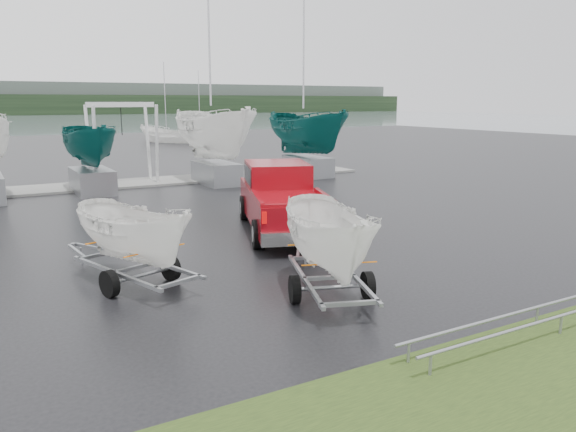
{
  "coord_description": "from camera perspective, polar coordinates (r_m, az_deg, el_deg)",
  "views": [
    {
      "loc": [
        -5.1,
        -15.65,
        4.19
      ],
      "look_at": [
        2.08,
        -3.04,
        1.2
      ],
      "focal_mm": 35.0,
      "sensor_mm": 36.0,
      "label": 1
    }
  ],
  "objects": [
    {
      "name": "ground_plane",
      "position": [
        16.98,
        -11.27,
        -2.87
      ],
      "size": [
        120.0,
        120.0,
        0.0
      ],
      "primitive_type": "plane",
      "color": "black",
      "rests_on": "ground"
    },
    {
      "name": "grass_verge",
      "position": [
        8.07,
        16.35,
        -20.1
      ],
      "size": [
        40.0,
        40.0,
        0.0
      ],
      "primitive_type": "plane",
      "color": "#223313",
      "rests_on": "ground"
    },
    {
      "name": "dock",
      "position": [
        29.39,
        -19.4,
        2.88
      ],
      "size": [
        30.0,
        3.0,
        0.12
      ],
      "primitive_type": "cube",
      "color": "gray",
      "rests_on": "ground"
    },
    {
      "name": "pickup_truck",
      "position": [
        18.46,
        -0.75,
        2.05
      ],
      "size": [
        4.24,
        6.78,
        2.14
      ],
      "rotation": [
        0.0,
        0.0,
        -0.35
      ],
      "color": "maroon",
      "rests_on": "ground"
    },
    {
      "name": "trailer_hitched",
      "position": [
        11.7,
        4.4,
        3.68
      ],
      "size": [
        2.34,
        3.79,
        4.73
      ],
      "rotation": [
        0.0,
        0.0,
        -0.35
      ],
      "color": "gray",
      "rests_on": "ground"
    },
    {
      "name": "trailer_parked",
      "position": [
        12.93,
        -15.62,
        3.19
      ],
      "size": [
        2.22,
        3.79,
        4.37
      ],
      "rotation": [
        0.0,
        0.0,
        0.31
      ],
      "color": "gray",
      "rests_on": "ground"
    },
    {
      "name": "boat_hoist",
      "position": [
        29.48,
        -16.51,
        8.21
      ],
      "size": [
        3.3,
        2.18,
        4.12
      ],
      "color": "silver",
      "rests_on": "ground"
    },
    {
      "name": "keelboat_1",
      "position": [
        27.3,
        -19.65,
        8.9
      ],
      "size": [
        2.05,
        3.2,
        6.56
      ],
      "color": "gray",
      "rests_on": "ground"
    },
    {
      "name": "keelboat_2",
      "position": [
        28.81,
        -7.48,
        11.97
      ],
      "size": [
        2.77,
        3.2,
        10.95
      ],
      "color": "gray",
      "rests_on": "ground"
    },
    {
      "name": "keelboat_3",
      "position": [
        31.67,
        2.05,
        11.5
      ],
      "size": [
        2.59,
        3.2,
        10.76
      ],
      "color": "gray",
      "rests_on": "ground"
    },
    {
      "name": "mast_rack_2",
      "position": [
        11.63,
        25.03,
        -8.76
      ],
      "size": [
        7.0,
        0.56,
        0.06
      ],
      "color": "gray",
      "rests_on": "ground"
    },
    {
      "name": "moored_boat_2",
      "position": [
        59.46,
        -12.2,
        7.34
      ],
      "size": [
        3.67,
        3.7,
        11.56
      ],
      "rotation": [
        0.0,
        0.0,
        3.64
      ],
      "color": "white",
      "rests_on": "ground"
    },
    {
      "name": "moored_boat_3",
      "position": [
        74.96,
        -8.92,
        8.3
      ],
      "size": [
        3.18,
        3.18,
        10.95
      ],
      "rotation": [
        0.0,
        0.0,
        0.73
      ],
      "color": "white",
      "rests_on": "ground"
    }
  ]
}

